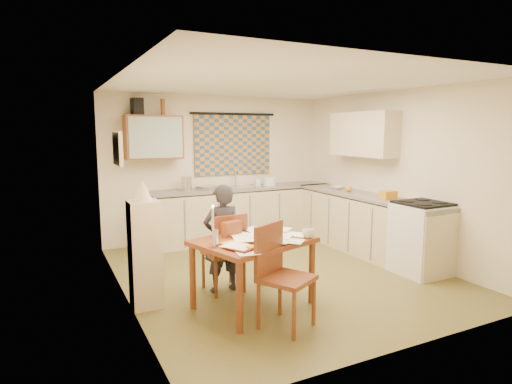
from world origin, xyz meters
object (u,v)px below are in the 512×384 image
dining_table (253,272)px  person (222,238)px  chair_far (224,267)px  shelf_stand (145,255)px  counter_back (243,213)px  counter_right (364,224)px  stove (421,238)px

dining_table → person: person is taller
chair_far → shelf_stand: bearing=0.3°
counter_back → chair_far: bearing=-119.8°
dining_table → person: bearing=86.9°
counter_right → shelf_stand: (-3.54, -0.61, 0.13)m
shelf_stand → stove: bearing=-8.5°
counter_right → chair_far: size_ratio=3.10×
stove → chair_far: 2.67m
dining_table → shelf_stand: 1.18m
counter_back → chair_far: chair_far is taller
counter_back → chair_far: size_ratio=3.47×
stove → dining_table: 2.49m
dining_table → shelf_stand: bearing=138.4°
dining_table → chair_far: 0.57m
chair_far → counter_back: bearing=-123.2°
stove → dining_table: (-2.49, 0.03, -0.11)m
counter_right → dining_table: 2.72m
counter_right → person: 2.68m
counter_back → person: 2.55m
dining_table → counter_right: bearing=7.7°
counter_back → shelf_stand: (-2.20, -2.26, 0.13)m
counter_back → dining_table: 2.98m
counter_back → stove: 3.09m
dining_table → chair_far: bearing=85.2°
chair_far → shelf_stand: shelf_stand is taller
dining_table → shelf_stand: (-1.05, 0.50, 0.21)m
chair_far → shelf_stand: 0.98m
stove → shelf_stand: shelf_stand is taller
counter_back → person: person is taller
stove → person: 2.69m
counter_right → stove: 1.14m
counter_back → counter_right: 2.12m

